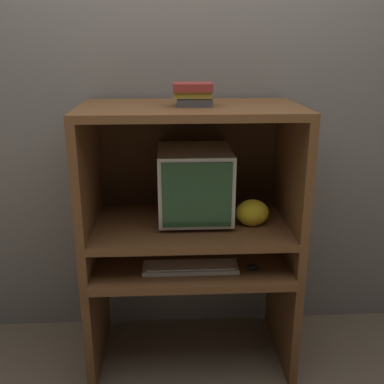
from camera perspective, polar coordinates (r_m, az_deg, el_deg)
name	(u,v)px	position (r m, az deg, el deg)	size (l,w,h in m)	color
wall_back	(187,110)	(2.48, -0.58, 10.40)	(6.00, 0.06, 2.60)	gray
desk_base	(191,297)	(2.41, -0.11, -13.22)	(1.04, 0.62, 0.60)	brown
desk_monitor_shelf	(191,230)	(2.28, -0.18, -4.84)	(1.04, 0.59, 0.18)	brown
hutch_upper	(190,144)	(2.19, -0.23, 6.08)	(1.04, 0.59, 0.59)	brown
crt_monitor	(195,184)	(2.26, 0.35, 1.07)	(0.36, 0.39, 0.37)	beige
keyboard	(190,267)	(2.20, -0.20, -9.50)	(0.46, 0.14, 0.03)	beige
mouse	(253,267)	(2.22, 7.71, -9.43)	(0.06, 0.04, 0.03)	black
snack_bag	(252,213)	(2.23, 7.66, -2.62)	(0.16, 0.12, 0.13)	gold
book_stack	(193,94)	(2.09, 0.14, 12.35)	(0.18, 0.13, 0.10)	#4C4C51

